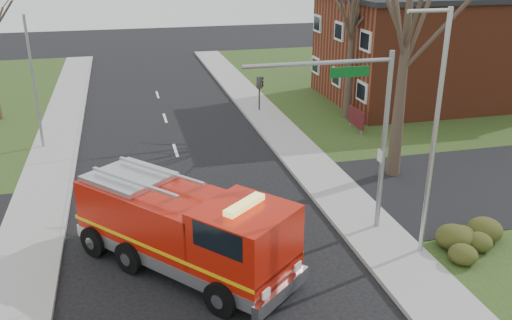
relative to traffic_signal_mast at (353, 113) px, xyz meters
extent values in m
plane|color=black|center=(-5.21, -1.50, -4.71)|extent=(120.00, 120.00, 0.00)
cube|color=#979892|center=(0.99, -1.50, -4.63)|extent=(2.40, 80.00, 0.15)
cube|color=#979892|center=(-11.41, -1.50, -4.63)|extent=(2.40, 80.00, 0.15)
cube|color=maroon|center=(13.79, 16.50, -1.21)|extent=(15.00, 10.00, 7.00)
cube|color=silver|center=(6.24, 16.50, -2.71)|extent=(0.12, 1.40, 1.20)
cube|color=#52131A|center=(5.29, 11.00, -3.81)|extent=(0.12, 2.00, 1.00)
cylinder|color=gray|center=(5.29, 10.20, -4.26)|extent=(0.08, 0.08, 0.90)
cylinder|color=gray|center=(5.29, 11.80, -4.26)|extent=(0.08, 0.08, 0.90)
ellipsoid|color=#373E16|center=(3.79, -2.50, -4.13)|extent=(2.80, 2.00, 0.90)
cone|color=#3C3124|center=(4.29, 4.50, 1.29)|extent=(0.64, 0.64, 12.00)
cone|color=#3C3124|center=(5.79, 13.50, 0.54)|extent=(0.56, 0.56, 10.50)
cylinder|color=gray|center=(1.29, 0.00, -1.31)|extent=(0.18, 0.18, 6.80)
cylinder|color=gray|center=(-1.31, 0.00, 1.79)|extent=(5.20, 0.14, 0.14)
cube|color=#0C591E|center=(-0.21, 0.00, 1.44)|extent=(1.40, 0.06, 0.35)
imported|color=black|center=(-3.31, 0.00, 1.44)|extent=(0.22, 0.18, 1.10)
cylinder|color=#B7BABF|center=(1.99, -2.00, -0.51)|extent=(0.16, 0.16, 8.40)
cylinder|color=#B7BABF|center=(1.29, -2.00, 3.59)|extent=(1.40, 0.12, 0.12)
cylinder|color=gray|center=(-12.01, 12.50, -1.21)|extent=(0.14, 0.14, 7.00)
cube|color=#B51508|center=(-6.92, 0.14, -3.17)|extent=(5.30, 5.61, 2.08)
cube|color=#B51508|center=(-4.49, -2.74, -3.02)|extent=(3.64, 3.64, 2.38)
cube|color=#B7BABF|center=(-6.15, -0.77, -4.01)|extent=(6.98, 7.59, 0.45)
cube|color=#E5B20C|center=(-6.15, -0.77, -3.47)|extent=(6.99, 7.60, 0.12)
cube|color=black|center=(-3.78, -3.57, -2.28)|extent=(1.81, 1.55, 0.84)
cube|color=#E5D866|center=(-4.49, -2.74, -1.68)|extent=(1.44, 1.29, 0.18)
cylinder|color=black|center=(-5.41, -3.65, -4.16)|extent=(0.97, 1.06, 1.09)
cylinder|color=black|center=(-3.44, -1.98, -4.16)|extent=(0.97, 1.06, 1.09)
cylinder|color=black|center=(-9.06, 0.67, -4.16)|extent=(0.97, 1.06, 1.09)
cylinder|color=black|center=(-7.09, 2.34, -4.16)|extent=(0.97, 1.06, 1.09)
camera|label=1|loc=(-7.64, -16.61, 5.31)|focal=38.00mm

